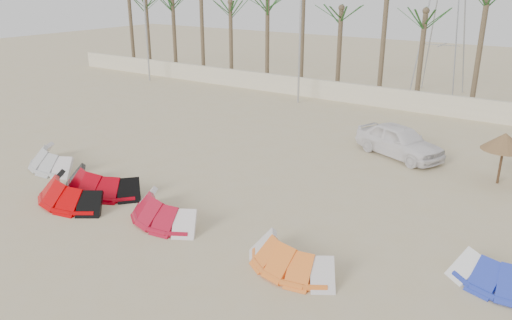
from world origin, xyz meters
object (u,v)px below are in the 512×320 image
Objects in this scene: kite_grey at (57,157)px; kite_orange at (295,253)px; kite_red_right at (169,207)px; car at (399,141)px; kite_red_left at (107,179)px; parasol_left at (505,142)px; kite_red_mid at (77,189)px.

kite_grey and kite_orange have the same top height.
kite_grey is at bearing 172.19° from kite_red_right.
kite_orange is 11.10m from car.
kite_grey is 1.13× the size of kite_orange.
kite_red_right is at bearing -7.81° from kite_grey.
kite_red_left is at bearing -7.88° from kite_grey.
car is (4.46, 10.82, 0.33)m from kite_red_right.
kite_red_left is 9.01m from kite_orange.
kite_red_right is 1.65× the size of parasol_left.
kite_orange is 0.73× the size of car.
kite_red_right is at bearing -7.74° from kite_red_left.
kite_red_mid is 1.09× the size of kite_red_right.
kite_orange is (9.19, 0.50, -0.00)m from kite_red_mid.
car reaches higher than kite_red_mid.
kite_red_right is 1.10× the size of kite_orange.
kite_red_right is at bearing 10.68° from kite_red_mid.
kite_red_mid is at bearing -99.86° from kite_red_left.
kite_grey is 0.97× the size of kite_red_left.
kite_grey is 18.93m from parasol_left.
parasol_left is 0.49× the size of car.
parasol_left is 4.72m from car.
kite_red_left is (3.97, -0.55, 0.00)m from kite_grey.
car is at bearing 51.34° from kite_red_left.
parasol_left is at bearing 47.66° from kite_red_right.
kite_red_left is 1.75× the size of parasol_left.
kite_grey is 15.64m from car.
parasol_left reaches higher than car.
kite_red_mid and kite_orange have the same top height.
parasol_left reaches higher than kite_red_right.
kite_orange is 10.86m from parasol_left.
kite_red_right is at bearing -132.34° from parasol_left.
kite_red_left is at bearing -143.81° from parasol_left.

